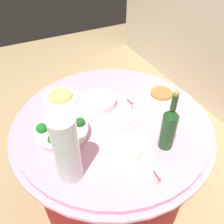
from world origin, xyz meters
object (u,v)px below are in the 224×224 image
Objects in this scene: broccoli_bowl at (62,131)px; food_plate_noodles at (60,97)px; decorative_fruit_vase at (67,153)px; label_placard_front at (157,177)px; food_plate_peanuts at (161,94)px; label_placard_mid at (130,103)px; wine_bottle at (169,127)px; food_plate_rice at (129,149)px; serving_tongs at (138,123)px; plate_stack at (99,101)px.

food_plate_noodles is at bearing 164.73° from broccoli_bowl.
decorative_fruit_vase is 6.18× the size of label_placard_front.
food_plate_peanuts is 4.00× the size of label_placard_mid.
wine_bottle reaches higher than food_plate_peanuts.
food_plate_rice is at bearing -104.69° from wine_bottle.
food_plate_rice reaches higher than serving_tongs.
wine_bottle is 2.00× the size of serving_tongs.
serving_tongs is 0.76× the size of food_plate_peanuts.
food_plate_rice is (0.15, -0.15, 0.01)m from serving_tongs.
food_plate_rice is 1.00× the size of food_plate_noodles.
decorative_fruit_vase is 0.40m from label_placard_front.
plate_stack is at bearing 177.46° from food_plate_rice.
food_plate_noodles is (-0.62, -0.36, -0.12)m from wine_bottle.
food_plate_rice is (0.30, -0.41, 0.00)m from food_plate_peanuts.
label_placard_front is 0.52m from label_placard_mid.
food_plate_rice is 4.00× the size of label_placard_mid.
serving_tongs is 0.31m from food_plate_peanuts.
label_placard_mid is at bearing 55.69° from plate_stack.
label_placard_front is (0.60, 0.00, 0.01)m from plate_stack.
wine_bottle is (0.45, 0.17, 0.10)m from plate_stack.
serving_tongs is at bearing 37.42° from food_plate_noodles.
food_plate_noodles is at bearing -142.58° from serving_tongs.
decorative_fruit_vase is at bearing -90.46° from food_plate_rice.
broccoli_bowl is 5.09× the size of label_placard_mid.
food_plate_rice is at bearing -173.59° from label_placard_front.
food_plate_peanuts is 4.00× the size of label_placard_front.
serving_tongs is at bearing -10.75° from label_placard_mid.
label_placard_mid is at bearing 169.25° from serving_tongs.
decorative_fruit_vase is at bearing -58.26° from label_placard_mid.
plate_stack is 0.62× the size of wine_bottle.
decorative_fruit_vase is at bearing -9.24° from broccoli_bowl.
food_plate_noodles reaches higher than serving_tongs.
broccoli_bowl reaches higher than label_placard_front.
wine_bottle reaches higher than label_placard_front.
wine_bottle reaches higher than food_plate_noodles.
plate_stack is 0.41m from food_plate_peanuts.
food_plate_noodles is (-0.16, -0.19, -0.01)m from plate_stack.
label_placard_front is (0.44, 0.28, -0.01)m from broccoli_bowl.
serving_tongs is at bearing 135.44° from food_plate_rice.
label_placard_front reaches higher than food_plate_noodles.
food_plate_peanuts is 1.00× the size of food_plate_noodles.
wine_bottle is 1.53× the size of food_plate_noodles.
label_placard_mid reaches higher than food_plate_noodles.
decorative_fruit_vase is at bearing -121.97° from label_placard_front.
wine_bottle is 0.24m from label_placard_front.
plate_stack is 0.95× the size of food_plate_rice.
serving_tongs is 0.15m from label_placard_mid.
plate_stack is 0.19m from label_placard_mid.
food_plate_noodles reaches higher than food_plate_peanuts.
label_placard_front is (0.15, -0.16, -0.10)m from wine_bottle.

